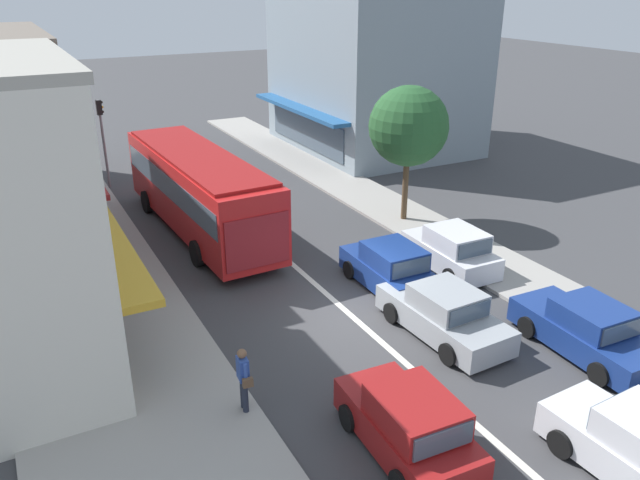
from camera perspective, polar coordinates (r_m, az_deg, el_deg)
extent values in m
plane|color=#3F3F42|center=(19.15, 2.60, -6.69)|extent=(140.00, 140.00, 0.00)
cube|color=silver|center=(22.30, -2.58, -2.17)|extent=(0.20, 28.00, 0.01)
cube|color=#A39E96|center=(22.44, -20.79, -3.40)|extent=(5.20, 44.00, 0.14)
cube|color=#A39E96|center=(26.78, 7.62, 2.19)|extent=(2.80, 44.00, 0.12)
cube|color=gold|center=(17.55, -18.60, -0.99)|extent=(1.10, 7.02, 0.20)
cube|color=#425160|center=(18.05, -19.39, -5.01)|extent=(0.06, 6.11, 1.80)
cube|color=maroon|center=(25.46, -21.42, 5.95)|extent=(1.10, 7.71, 0.20)
cube|color=#425160|center=(25.80, -21.92, 3.03)|extent=(0.06, 6.70, 1.80)
cube|color=maroon|center=(33.65, -23.84, 9.43)|extent=(1.10, 7.19, 0.20)
cube|color=#425160|center=(33.92, -24.20, 7.18)|extent=(0.06, 6.25, 1.80)
cube|color=#84939E|center=(37.41, 4.99, 15.78)|extent=(8.79, 10.72, 9.69)
cube|color=#23568E|center=(35.40, -1.91, 11.92)|extent=(1.10, 9.86, 0.20)
cube|color=#425160|center=(35.85, -1.27, 9.95)|extent=(0.06, 8.58, 1.80)
cube|color=red|center=(24.90, -11.01, 4.50)|extent=(2.94, 10.89, 2.70)
cube|color=#425160|center=(24.78, -11.08, 5.38)|extent=(2.97, 10.46, 0.90)
cube|color=maroon|center=(20.22, -5.71, -0.18)|extent=(2.25, 0.15, 1.76)
cube|color=maroon|center=(24.50, -11.26, 7.62)|extent=(2.78, 10.03, 0.12)
cylinder|color=black|center=(28.03, -15.56, 3.39)|extent=(0.30, 0.97, 0.96)
cylinder|color=black|center=(28.70, -10.76, 4.29)|extent=(0.30, 0.97, 0.96)
cylinder|color=black|center=(22.35, -11.17, -1.21)|extent=(0.30, 0.97, 0.96)
cylinder|color=black|center=(23.18, -5.37, 0.05)|extent=(0.30, 0.97, 0.96)
cube|color=#9EA3A8|center=(18.18, 11.16, -7.05)|extent=(1.88, 4.26, 0.72)
cube|color=#9EA3A8|center=(17.80, 11.53, -5.34)|extent=(1.63, 1.86, 0.60)
cube|color=#425160|center=(18.41, 9.66, -4.19)|extent=(1.44, 0.12, 0.51)
cube|color=#425160|center=(17.22, 13.53, -6.56)|extent=(1.41, 0.11, 0.48)
cylinder|color=black|center=(18.63, 6.57, -6.64)|extent=(0.20, 0.63, 0.62)
cylinder|color=black|center=(19.60, 10.65, -5.32)|extent=(0.20, 0.63, 0.62)
cylinder|color=black|center=(16.99, 11.65, -10.19)|extent=(0.20, 0.63, 0.62)
cylinder|color=black|center=(18.04, 15.83, -8.51)|extent=(0.20, 0.63, 0.62)
cube|color=maroon|center=(14.06, 7.88, -16.82)|extent=(1.82, 3.77, 0.76)
cube|color=maroon|center=(13.43, 8.75, -15.24)|extent=(1.61, 1.97, 0.64)
cube|color=#425160|center=(14.07, 6.54, -13.09)|extent=(1.40, 0.13, 0.54)
cube|color=#425160|center=(12.83, 11.23, -17.57)|extent=(1.37, 0.13, 0.51)
cylinder|color=black|center=(14.59, 2.58, -15.93)|extent=(0.21, 0.63, 0.62)
cylinder|color=black|center=(15.27, 8.22, -14.15)|extent=(0.21, 0.63, 0.62)
cylinder|color=black|center=(13.92, 13.43, -18.94)|extent=(0.21, 0.63, 0.62)
cube|color=navy|center=(20.59, 6.23, -2.94)|extent=(1.69, 3.72, 0.76)
cube|color=navy|center=(20.07, 6.78, -1.48)|extent=(1.55, 1.92, 0.64)
cube|color=#425160|center=(20.81, 5.32, -0.49)|extent=(1.40, 0.08, 0.54)
cube|color=#425160|center=(19.35, 8.36, -2.53)|extent=(1.37, 0.08, 0.51)
cylinder|color=black|center=(21.14, 2.71, -2.74)|extent=(0.19, 0.62, 0.62)
cylinder|color=black|center=(21.93, 6.44, -1.88)|extent=(0.19, 0.62, 0.62)
cylinder|color=black|center=(19.45, 5.94, -5.25)|extent=(0.19, 0.62, 0.62)
cylinder|color=black|center=(20.31, 9.86, -4.21)|extent=(0.19, 0.62, 0.62)
cube|color=silver|center=(14.83, 26.81, -17.07)|extent=(1.81, 3.77, 0.76)
cube|color=#425160|center=(14.68, 25.12, -13.72)|extent=(1.40, 0.12, 0.54)
cylinder|color=black|center=(14.84, 21.17, -16.98)|extent=(0.21, 0.63, 0.62)
cylinder|color=black|center=(15.97, 25.04, -14.55)|extent=(0.21, 0.63, 0.62)
cube|color=navy|center=(18.52, 23.12, -8.01)|extent=(1.86, 4.26, 0.72)
cube|color=navy|center=(18.16, 23.67, -6.35)|extent=(1.62, 1.85, 0.60)
cube|color=#425160|center=(18.67, 21.60, -5.18)|extent=(1.44, 0.11, 0.51)
cube|color=#425160|center=(17.68, 25.88, -7.58)|extent=(1.41, 0.11, 0.48)
cylinder|color=black|center=(18.76, 18.43, -7.56)|extent=(0.20, 0.63, 0.62)
cylinder|color=black|center=(19.90, 22.05, -6.28)|extent=(0.20, 0.63, 0.62)
cylinder|color=black|center=(17.38, 24.16, -11.12)|extent=(0.20, 0.63, 0.62)
cube|color=silver|center=(22.22, 11.77, -1.30)|extent=(1.72, 3.74, 0.76)
cube|color=silver|center=(21.73, 12.39, 0.09)|extent=(1.56, 1.93, 0.64)
cube|color=#425160|center=(22.43, 10.88, 0.95)|extent=(1.40, 0.09, 0.54)
cube|color=#425160|center=(21.05, 14.01, -0.83)|extent=(1.37, 0.09, 0.51)
cylinder|color=black|center=(22.65, 8.38, -1.15)|extent=(0.19, 0.62, 0.62)
cylinder|color=black|center=(23.57, 11.68, -0.41)|extent=(0.19, 0.62, 0.62)
cylinder|color=black|center=(21.05, 11.78, -3.34)|extent=(0.19, 0.62, 0.62)
cylinder|color=black|center=(22.03, 15.17, -2.45)|extent=(0.19, 0.62, 0.62)
cylinder|color=gray|center=(31.71, -19.14, 8.26)|extent=(0.12, 0.12, 4.20)
cube|color=black|center=(31.35, -19.56, 11.35)|extent=(0.24, 0.24, 0.68)
sphere|color=black|center=(31.33, -19.36, 11.80)|extent=(0.13, 0.13, 0.13)
sphere|color=orange|center=(31.37, -19.30, 11.41)|extent=(0.13, 0.13, 0.13)
sphere|color=black|center=(31.41, -19.25, 11.01)|extent=(0.13, 0.13, 0.13)
cylinder|color=brown|center=(25.93, 7.80, 4.74)|extent=(0.24, 0.24, 2.90)
cylinder|color=brown|center=(25.68, 7.54, 9.25)|extent=(0.10, 0.85, 1.18)
cylinder|color=brown|center=(25.58, 8.69, 9.14)|extent=(0.79, 0.10, 1.18)
cylinder|color=brown|center=(25.12, 8.49, 8.79)|extent=(0.10, 0.77, 1.09)
cylinder|color=brown|center=(25.13, 7.15, 8.84)|extent=(1.01, 0.10, 1.09)
sphere|color=#26562B|center=(25.25, 8.11, 10.27)|extent=(3.18, 3.18, 3.18)
cylinder|color=#232838|center=(15.02, -7.05, -13.61)|extent=(0.14, 0.14, 0.84)
cylinder|color=#232838|center=(14.88, -6.85, -14.00)|extent=(0.14, 0.14, 0.84)
cube|color=#3351A8|center=(14.54, -7.08, -11.59)|extent=(0.25, 0.38, 0.56)
sphere|color=brown|center=(14.32, -7.16, -10.27)|extent=(0.22, 0.22, 0.22)
cylinder|color=#3351A8|center=(14.74, -7.34, -11.09)|extent=(0.09, 0.09, 0.54)
cylinder|color=#3351A8|center=(14.35, -6.81, -12.10)|extent=(0.09, 0.09, 0.54)
cube|color=brown|center=(14.41, -6.62, -12.83)|extent=(0.25, 0.12, 0.22)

